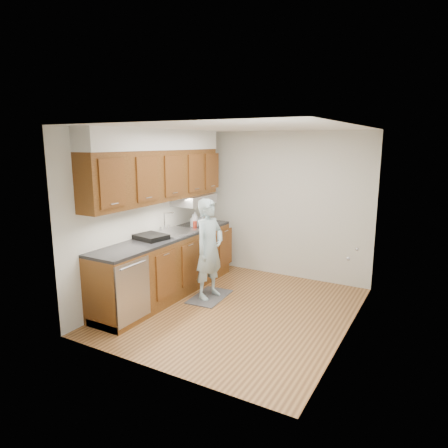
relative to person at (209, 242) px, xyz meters
name	(u,v)px	position (x,y,z in m)	size (l,w,h in m)	color
floor	(237,310)	(0.58, -0.21, -0.86)	(3.50, 3.50, 0.00)	#A3713E
ceiling	(238,127)	(0.58, -0.21, 1.64)	(3.50, 3.50, 0.00)	white
wall_left	(151,213)	(-0.92, -0.21, 0.39)	(0.02, 3.50, 2.50)	beige
wall_right	(352,235)	(2.08, -0.21, 0.39)	(0.02, 3.50, 2.50)	beige
wall_back	(285,205)	(0.58, 1.54, 0.39)	(3.00, 0.02, 2.50)	beige
counter	(168,264)	(-0.62, -0.21, -0.37)	(0.64, 2.80, 1.30)	brown
upper_cabinets	(160,167)	(-0.75, -0.16, 1.09)	(0.47, 2.80, 1.21)	brown
closet_door	(355,248)	(2.07, 0.09, 0.16)	(0.02, 1.22, 2.05)	silver
floor_mat	(210,297)	(0.00, 0.00, -0.86)	(0.45, 0.76, 0.01)	#575759
person	(209,242)	(0.00, 0.00, 0.00)	(0.60, 0.40, 1.70)	#A2BFC6
soap_bottle_a	(195,219)	(-0.58, 0.50, 0.21)	(0.11, 0.11, 0.27)	silver
soap_bottle_b	(194,220)	(-0.61, 0.52, 0.18)	(0.10, 0.10, 0.21)	silver
soap_bottle_c	(201,219)	(-0.67, 0.82, 0.16)	(0.13, 0.13, 0.16)	silver
soda_can	(195,225)	(-0.53, 0.42, 0.14)	(0.07, 0.07, 0.12)	#B3311E
steel_can	(206,223)	(-0.44, 0.62, 0.14)	(0.07, 0.07, 0.12)	#A5A5AA
dish_rack	(151,237)	(-0.67, -0.51, 0.11)	(0.43, 0.36, 0.07)	black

